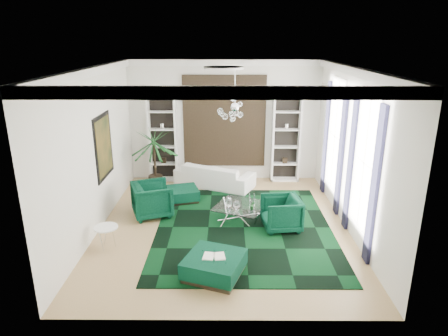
{
  "coord_description": "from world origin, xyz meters",
  "views": [
    {
      "loc": [
        0.07,
        -8.95,
        4.42
      ],
      "look_at": [
        0.01,
        0.5,
        1.32
      ],
      "focal_mm": 32.0,
      "sensor_mm": 36.0,
      "label": 1
    }
  ],
  "objects_px": {
    "armchair_left": "(152,199)",
    "palm": "(154,151)",
    "coffee_table": "(240,213)",
    "armchair_right": "(281,213)",
    "ottoman_side": "(183,194)",
    "ottoman_front": "(214,266)",
    "side_table": "(107,238)",
    "sofa": "(214,175)"
  },
  "relations": [
    {
      "from": "armchair_right",
      "to": "palm",
      "type": "bearing_deg",
      "value": -135.27
    },
    {
      "from": "coffee_table",
      "to": "ottoman_front",
      "type": "distance_m",
      "value": 2.58
    },
    {
      "from": "armchair_right",
      "to": "ottoman_side",
      "type": "relative_size",
      "value": 1.07
    },
    {
      "from": "palm",
      "to": "armchair_left",
      "type": "bearing_deg",
      "value": -82.56
    },
    {
      "from": "armchair_right",
      "to": "ottoman_front",
      "type": "height_order",
      "value": "armchair_right"
    },
    {
      "from": "coffee_table",
      "to": "ottoman_side",
      "type": "relative_size",
      "value": 1.39
    },
    {
      "from": "armchair_right",
      "to": "coffee_table",
      "type": "relative_size",
      "value": 0.78
    },
    {
      "from": "armchair_right",
      "to": "side_table",
      "type": "relative_size",
      "value": 1.73
    },
    {
      "from": "armchair_left",
      "to": "side_table",
      "type": "relative_size",
      "value": 1.89
    },
    {
      "from": "coffee_table",
      "to": "palm",
      "type": "xyz_separation_m",
      "value": [
        -2.53,
        2.27,
        1.0
      ]
    },
    {
      "from": "sofa",
      "to": "palm",
      "type": "bearing_deg",
      "value": 30.22
    },
    {
      "from": "armchair_right",
      "to": "palm",
      "type": "height_order",
      "value": "palm"
    },
    {
      "from": "side_table",
      "to": "palm",
      "type": "distance_m",
      "value": 3.86
    },
    {
      "from": "ottoman_side",
      "to": "ottoman_front",
      "type": "distance_m",
      "value": 3.9
    },
    {
      "from": "armchair_left",
      "to": "palm",
      "type": "xyz_separation_m",
      "value": [
        -0.26,
        2.01,
        0.75
      ]
    },
    {
      "from": "armchair_right",
      "to": "ottoman_side",
      "type": "bearing_deg",
      "value": -131.35
    },
    {
      "from": "side_table",
      "to": "palm",
      "type": "xyz_separation_m",
      "value": [
        0.44,
        3.72,
        0.94
      ]
    },
    {
      "from": "side_table",
      "to": "palm",
      "type": "height_order",
      "value": "palm"
    },
    {
      "from": "side_table",
      "to": "ottoman_side",
      "type": "bearing_deg",
      "value": 62.97
    },
    {
      "from": "armchair_left",
      "to": "side_table",
      "type": "bearing_deg",
      "value": 137.17
    },
    {
      "from": "sofa",
      "to": "ottoman_side",
      "type": "distance_m",
      "value": 1.48
    },
    {
      "from": "coffee_table",
      "to": "ottoman_side",
      "type": "xyz_separation_m",
      "value": [
        -1.59,
        1.26,
        -0.01
      ]
    },
    {
      "from": "ottoman_side",
      "to": "side_table",
      "type": "height_order",
      "value": "side_table"
    },
    {
      "from": "palm",
      "to": "side_table",
      "type": "bearing_deg",
      "value": -96.8
    },
    {
      "from": "sofa",
      "to": "ottoman_side",
      "type": "xyz_separation_m",
      "value": [
        -0.87,
        -1.18,
        -0.17
      ]
    },
    {
      "from": "armchair_right",
      "to": "ottoman_front",
      "type": "xyz_separation_m",
      "value": [
        -1.55,
        -2.02,
        -0.2
      ]
    },
    {
      "from": "sofa",
      "to": "coffee_table",
      "type": "bearing_deg",
      "value": 131.2
    },
    {
      "from": "sofa",
      "to": "palm",
      "type": "xyz_separation_m",
      "value": [
        -1.81,
        -0.17,
        0.84
      ]
    },
    {
      "from": "sofa",
      "to": "armchair_right",
      "type": "height_order",
      "value": "armchair_right"
    },
    {
      "from": "ottoman_front",
      "to": "side_table",
      "type": "bearing_deg",
      "value": 156.01
    },
    {
      "from": "sofa",
      "to": "side_table",
      "type": "height_order",
      "value": "sofa"
    },
    {
      "from": "ottoman_side",
      "to": "palm",
      "type": "height_order",
      "value": "palm"
    },
    {
      "from": "sofa",
      "to": "side_table",
      "type": "distance_m",
      "value": 4.5
    },
    {
      "from": "armchair_right",
      "to": "palm",
      "type": "relative_size",
      "value": 0.37
    },
    {
      "from": "ottoman_side",
      "to": "coffee_table",
      "type": "bearing_deg",
      "value": -38.45
    },
    {
      "from": "armchair_right",
      "to": "armchair_left",
      "type": "bearing_deg",
      "value": -110.03
    },
    {
      "from": "coffee_table",
      "to": "ottoman_front",
      "type": "height_order",
      "value": "ottoman_front"
    },
    {
      "from": "armchair_right",
      "to": "ottoman_side",
      "type": "distance_m",
      "value": 3.1
    },
    {
      "from": "coffee_table",
      "to": "ottoman_front",
      "type": "bearing_deg",
      "value": -103.11
    },
    {
      "from": "sofa",
      "to": "coffee_table",
      "type": "distance_m",
      "value": 2.55
    },
    {
      "from": "palm",
      "to": "ottoman_side",
      "type": "bearing_deg",
      "value": -47.11
    },
    {
      "from": "armchair_left",
      "to": "armchair_right",
      "type": "distance_m",
      "value": 3.32
    }
  ]
}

